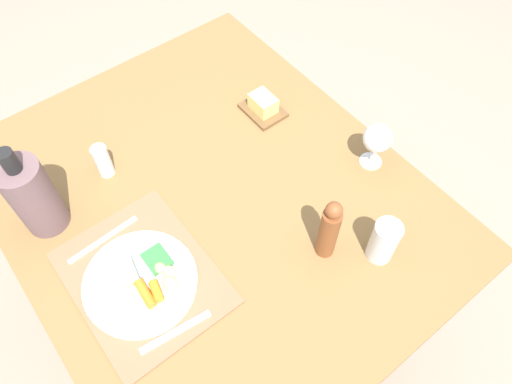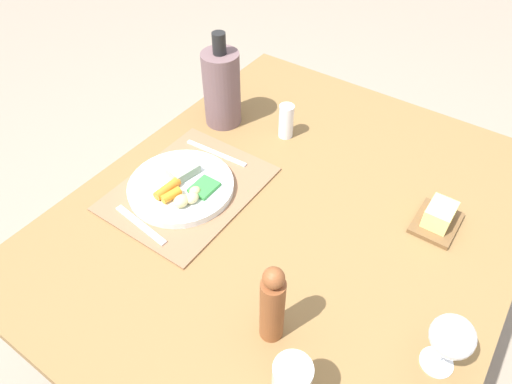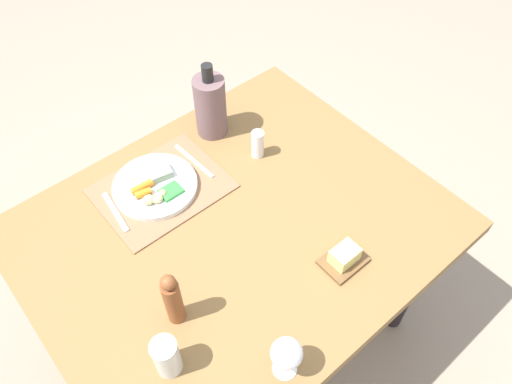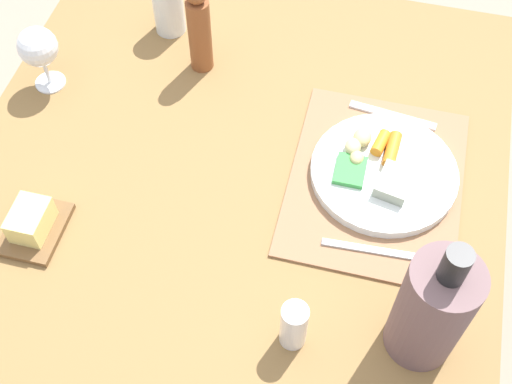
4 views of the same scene
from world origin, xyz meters
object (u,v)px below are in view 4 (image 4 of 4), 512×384
object	(u,v)px
knife	(393,115)
cooler_bottle	(432,309)
dinner_plate	(383,171)
butter_dish	(32,224)
pepper_mill	(199,30)
salt_shaker	(294,325)
wine_glass	(38,48)
fork	(378,251)
water_tumbler	(169,9)
dining_table	(226,217)

from	to	relation	value
knife	cooler_bottle	bearing A→B (deg)	-160.93
dinner_plate	knife	world-z (taller)	dinner_plate
cooler_bottle	butter_dish	xyz separation A→B (m)	(0.04, 0.69, -0.09)
dinner_plate	pepper_mill	bearing A→B (deg)	64.03
salt_shaker	wine_glass	bearing A→B (deg)	54.88
fork	butter_dish	world-z (taller)	butter_dish
salt_shaker	cooler_bottle	distance (m)	0.21
wine_glass	fork	bearing A→B (deg)	-108.31
fork	water_tumbler	bearing A→B (deg)	46.10
knife	dining_table	bearing A→B (deg)	139.51
water_tumbler	cooler_bottle	bearing A→B (deg)	-134.47
water_tumbler	dinner_plate	bearing A→B (deg)	-119.77
knife	water_tumbler	distance (m)	0.54
water_tumbler	cooler_bottle	world-z (taller)	cooler_bottle
fork	salt_shaker	world-z (taller)	salt_shaker
wine_glass	water_tumbler	bearing A→B (deg)	-41.60
knife	pepper_mill	distance (m)	0.43
knife	cooler_bottle	distance (m)	0.48
fork	dining_table	bearing A→B (deg)	75.96
dining_table	knife	distance (m)	0.39
cooler_bottle	fork	bearing A→B (deg)	30.29
fork	cooler_bottle	bearing A→B (deg)	-152.71
dining_table	butter_dish	world-z (taller)	butter_dish
salt_shaker	water_tumbler	size ratio (longest dim) A/B	0.81
pepper_mill	wine_glass	xyz separation A→B (m)	(-0.13, 0.30, -0.00)
wine_glass	cooler_bottle	bearing A→B (deg)	-115.38
water_tumbler	wine_glass	bearing A→B (deg)	138.40
pepper_mill	wine_glass	world-z (taller)	pepper_mill
knife	water_tumbler	bearing A→B (deg)	81.25
dinner_plate	knife	size ratio (longest dim) A/B	1.56
dining_table	water_tumbler	xyz separation A→B (m)	(0.40, 0.23, 0.14)
salt_shaker	cooler_bottle	size ratio (longest dim) A/B	0.36
dining_table	pepper_mill	size ratio (longest dim) A/B	5.96
fork	knife	world-z (taller)	same
dining_table	salt_shaker	distance (m)	0.34
dining_table	dinner_plate	bearing A→B (deg)	-68.80
water_tumbler	pepper_mill	size ratio (longest dim) A/B	0.62
butter_dish	pepper_mill	bearing A→B (deg)	-20.33
cooler_bottle	wine_glass	bearing A→B (deg)	64.62
fork	knife	distance (m)	0.32
fork	knife	size ratio (longest dim) A/B	1.13
salt_shaker	dining_table	bearing A→B (deg)	36.42
pepper_mill	dinner_plate	bearing A→B (deg)	-115.97
dining_table	wine_glass	bearing A→B (deg)	66.98
butter_dish	salt_shaker	bearing A→B (deg)	-100.21
dinner_plate	water_tumbler	size ratio (longest dim) A/B	2.13
fork	butter_dish	xyz separation A→B (m)	(-0.10, 0.60, 0.02)
fork	butter_dish	distance (m)	0.61
fork	cooler_bottle	xyz separation A→B (m)	(-0.14, -0.08, 0.11)
salt_shaker	cooler_bottle	xyz separation A→B (m)	(0.05, -0.20, 0.07)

